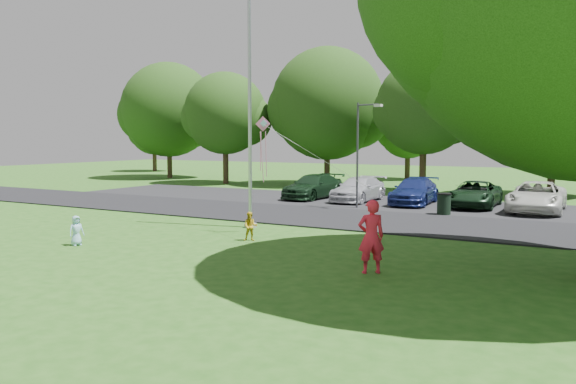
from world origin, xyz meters
The scene contains 13 objects.
ground centered at (0.00, 0.00, 0.00)m, with size 120.00×120.00×0.00m, color #255817.
park_road centered at (0.00, 9.00, 0.03)m, with size 60.00×6.00×0.06m, color black.
parking_strip centered at (0.00, 15.50, 0.03)m, with size 42.00×7.00×0.06m, color black.
flagpole centered at (-3.50, 5.00, 4.17)m, with size 0.50×0.50×10.00m.
street_lamp centered at (-1.85, 12.57, 3.19)m, with size 1.46×0.57×5.31m.
trash_can centered at (2.40, 12.19, 0.52)m, with size 0.65×0.65×1.04m.
tree_row centered at (1.59, 24.23, 5.71)m, with size 64.35×11.94×10.88m.
horizon_trees centered at (4.06, 33.88, 4.30)m, with size 77.46×7.20×7.02m.
parked_cars centered at (0.54, 15.50, 0.75)m, with size 14.37×5.52×1.44m.
woman centered at (3.42, 0.07, 0.97)m, with size 0.71×0.46×1.94m, color #FF213D.
child_yellow centered at (-1.89, 2.50, 0.50)m, with size 0.49×0.38×1.00m, color gold.
child_blue centered at (-6.44, -1.01, 0.50)m, with size 0.49×0.32×0.99m, color #98CDE9.
kite centered at (-2.09, 3.83, 3.56)m, with size 5.95×4.13×2.43m.
Camera 1 is at (8.52, -13.60, 3.50)m, focal length 35.00 mm.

